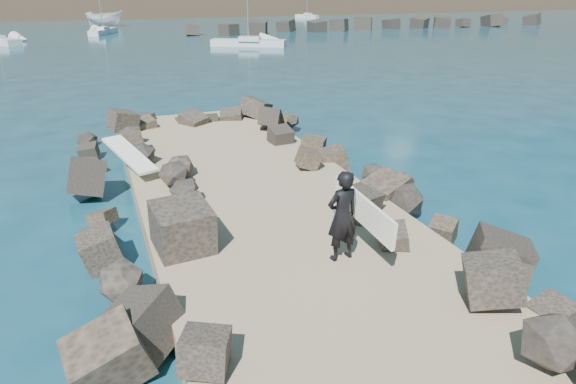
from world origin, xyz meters
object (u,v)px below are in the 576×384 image
(boat_imported, at_px, (105,18))
(sailboat_f, at_px, (307,16))
(surfboard_resting, at_px, (130,158))
(surfer_with_board, at_px, (345,215))

(boat_imported, distance_m, sailboat_f, 36.87)
(surfboard_resting, xyz_separation_m, boat_imported, (2.36, 70.26, 0.08))
(surfer_with_board, distance_m, sailboat_f, 91.64)
(boat_imported, relative_size, surfer_with_board, 2.51)
(surfer_with_board, bearing_deg, surfboard_resting, 117.58)
(surfboard_resting, distance_m, sailboat_f, 86.93)
(surfboard_resting, relative_size, surfer_with_board, 1.04)
(boat_imported, height_order, sailboat_f, sailboat_f)
(sailboat_f, bearing_deg, surfer_with_board, -112.37)
(surfboard_resting, distance_m, boat_imported, 70.30)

